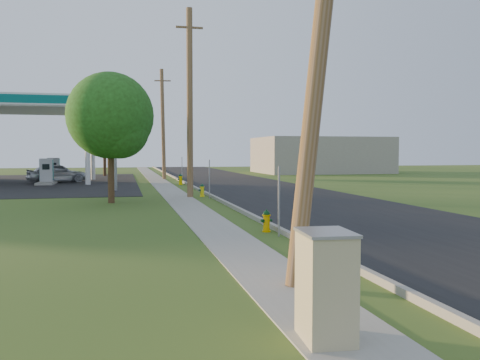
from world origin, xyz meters
The scene contains 21 objects.
ground_plane centered at (0.00, 0.00, 0.00)m, with size 140.00×140.00×0.00m, color #2E4C19.
road centered at (4.50, 10.00, 0.01)m, with size 8.00×120.00×0.02m, color black.
curb centered at (0.50, 10.00, 0.07)m, with size 0.15×120.00×0.15m, color gray.
sidewalk centered at (-1.25, 10.00, 0.01)m, with size 1.50×120.00×0.03m, color gray.
utility_pole_near centered at (-0.60, -1.00, 4.80)m, with size 1.40×0.32×9.48m.
utility_pole_mid centered at (-0.60, 17.00, 4.95)m, with size 1.40×0.32×9.80m.
utility_pole_far centered at (-0.60, 35.00, 4.80)m, with size 1.40×0.32×9.50m.
sign_post_near centered at (0.25, 4.20, 1.00)m, with size 0.05×0.04×2.00m, color gray.
sign_post_mid centered at (0.25, 16.00, 1.00)m, with size 0.05×0.04×2.00m, color gray.
sign_post_far centered at (0.25, 28.20, 1.00)m, with size 0.05×0.04×2.00m, color gray.
fuel_pump_ne centered at (-9.50, 30.00, 0.72)m, with size 1.20×3.20×1.90m.
fuel_pump_se centered at (-9.50, 34.00, 0.72)m, with size 1.20×3.20×1.90m.
price_pylon centered at (-4.50, 22.50, 5.43)m, with size 0.34×2.04×6.85m.
distant_building centered at (18.00, 45.00, 2.00)m, with size 14.00×10.00×4.00m, color gray.
tree_verge centered at (-4.48, 14.90, 3.92)m, with size 4.02×4.02×6.09m.
tree_lot centered at (-5.67, 42.14, 4.30)m, with size 4.40×4.40×6.68m.
hydrant_near centered at (0.13, 5.06, 0.33)m, with size 0.35×0.31×0.68m.
hydrant_mid centered at (0.07, 17.26, 0.35)m, with size 0.37×0.33×0.71m.
hydrant_far centered at (0.03, 27.22, 0.40)m, with size 0.42×0.37×0.81m.
utility_cabinet centered at (-1.57, -3.57, 0.71)m, with size 0.68×0.87×1.41m.
car_silver centered at (-9.00, 31.94, 0.75)m, with size 1.77×4.40×1.50m, color #B0B3B7.
Camera 1 is at (-4.04, -9.45, 2.40)m, focal length 38.00 mm.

